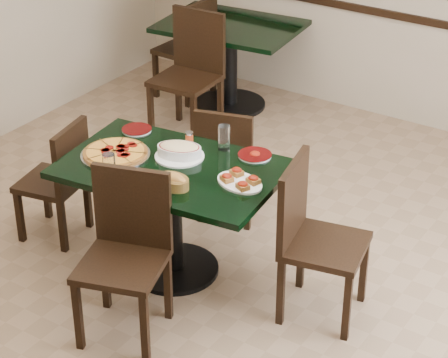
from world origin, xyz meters
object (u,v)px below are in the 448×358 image
Objects in this scene: chair_far at (228,159)px; bread_basket at (173,181)px; chair_near at (127,244)px; chair_left at (60,176)px; chair_right at (311,231)px; back_chair_near at (191,66)px; pepperoni_pizza at (115,153)px; back_table at (230,49)px; main_table at (172,193)px; bruschetta_platter at (240,180)px; lasagna_casserole at (179,150)px; back_chair_left at (191,44)px.

bread_basket is at bearing 87.62° from chair_far.
chair_left is at bearing 135.18° from chair_near.
back_chair_near is at bearing 39.07° from chair_right.
bread_basket reaches higher than pepperoni_pizza.
chair_right is (1.96, -2.17, 0.01)m from back_table.
chair_far is at bearing 123.56° from chair_left.
bread_basket is (0.06, 0.36, 0.25)m from chair_near.
main_table is 0.50m from bruschetta_platter.
pepperoni_pizza reaches higher than back_table.
lasagna_casserole is (0.33, 0.20, 0.03)m from pepperoni_pizza.
chair_right reaches higher than back_chair_left.
pepperoni_pizza is (-0.46, 0.47, 0.23)m from chair_near.
pepperoni_pizza is at bearing -156.93° from bruschetta_platter.
chair_near is 0.44m from bread_basket.
back_chair_near reaches higher than back_chair_left.
back_chair_left reaches higher than bruschetta_platter.
chair_far is 2.09m from back_chair_left.
back_table is at bearing 138.75° from bruschetta_platter.
bruschetta_platter is (1.30, 0.12, 0.32)m from chair_left.
chair_right is at bearing -53.95° from back_table.
chair_far reaches higher than chair_left.
bread_basket is at bearing -12.60° from pepperoni_pizza.
bread_basket is (1.01, -0.12, 0.33)m from chair_left.
back_chair_left is 2.90× the size of lasagna_casserole.
bread_basket is at bearing 102.13° from chair_right.
back_table is 2.91× the size of pepperoni_pizza.
back_chair_left is at bearing 116.37° from main_table.
pepperoni_pizza is at bearing -169.62° from lasagna_casserole.
bruschetta_platter is (-0.43, -0.08, 0.24)m from chair_right.
chair_right reaches higher than bread_basket.
chair_near reaches higher than bruschetta_platter.
chair_far reaches higher than back_table.
lasagna_casserole reaches higher than main_table.
main_table is 0.72m from chair_far.
back_chair_near is at bearing 111.62° from pepperoni_pizza.
chair_right reaches higher than back_table.
back_table is 3.91× the size of lasagna_casserole.
bread_basket reaches higher than bruschetta_platter.
main_table and back_table have the same top height.
back_table is at bearing 95.94° from lasagna_casserole.
back_chair_left is at bearing 101.12° from chair_near.
chair_far is 1.42m from back_chair_near.
back_chair_left reaches higher than lasagna_casserole.
pepperoni_pizza is at bearing 169.85° from bread_basket.
back_table is at bearing 98.30° from back_chair_left.
chair_left is 2.63× the size of lasagna_casserole.
pepperoni_pizza is (-0.29, -0.79, 0.30)m from chair_far.
chair_right reaches higher than chair_left.
chair_near reaches higher than back_chair_left.
lasagna_casserole reaches higher than pepperoni_pizza.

